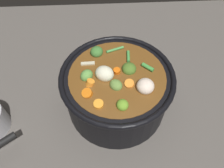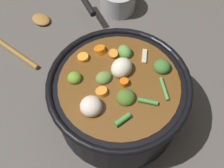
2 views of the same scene
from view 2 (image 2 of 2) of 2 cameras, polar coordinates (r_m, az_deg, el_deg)
name	(u,v)px [view 2 (image 2 of 2)]	position (r m, az deg, el deg)	size (l,w,h in m)	color
ground_plane	(118,112)	(0.67, 1.27, -6.03)	(1.10, 1.10, 0.00)	#514C47
cooking_pot	(119,98)	(0.61, 1.39, -2.92)	(0.30, 0.30, 0.17)	black
wooden_spoon	(24,33)	(0.85, -18.03, 10.22)	(0.22, 0.22, 0.01)	olive
small_saucepan	(117,0)	(0.87, 1.05, 17.40)	(0.16, 0.17, 0.07)	#ADADB2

